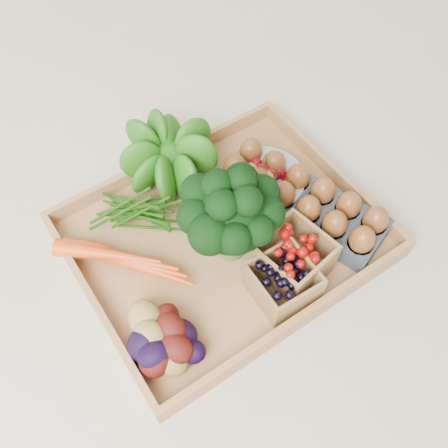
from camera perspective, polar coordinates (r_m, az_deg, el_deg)
ground at (r=0.97m, az=0.00°, el=-1.95°), size 4.00×4.00×0.00m
tray at (r=0.97m, az=0.00°, el=-1.72°), size 0.55×0.45×0.01m
carrots at (r=0.93m, az=-11.69°, el=-3.89°), size 0.22×0.16×0.05m
lettuce at (r=1.01m, az=-6.47°, el=8.18°), size 0.13×0.13×0.13m
broccoli at (r=0.89m, az=0.83°, el=-0.43°), size 0.19×0.19×0.15m
cherry_bowl at (r=1.01m, az=4.55°, el=4.63°), size 0.16×0.16×0.04m
egg_carton at (r=0.99m, az=8.75°, el=2.36°), size 0.22×0.36×0.04m
potatoes at (r=0.83m, az=-6.99°, el=-13.12°), size 0.16×0.16×0.09m
punnet_blackberry at (r=0.88m, az=6.76°, el=-6.58°), size 0.11×0.11×0.07m
punnet_raspberry at (r=0.90m, az=7.89°, el=-3.75°), size 0.13×0.13×0.08m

